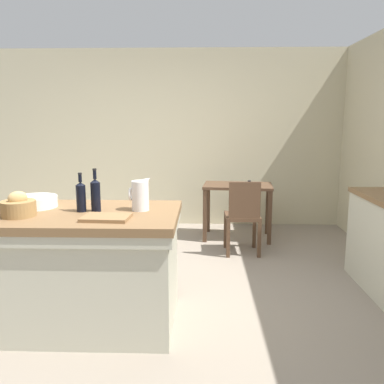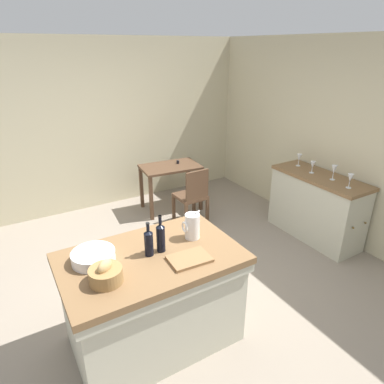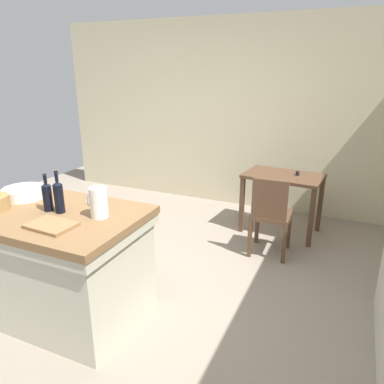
% 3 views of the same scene
% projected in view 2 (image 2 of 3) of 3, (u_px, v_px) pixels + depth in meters
% --- Properties ---
extents(ground_plane, '(6.76, 6.76, 0.00)m').
position_uv_depth(ground_plane, '(170.00, 291.00, 3.69)').
color(ground_plane, gray).
extents(wall_back, '(5.32, 0.12, 2.60)m').
position_uv_depth(wall_back, '(91.00, 127.00, 5.23)').
color(wall_back, beige).
rests_on(wall_back, ground).
extents(wall_right, '(0.12, 5.20, 2.60)m').
position_uv_depth(wall_right, '(346.00, 143.00, 4.39)').
color(wall_right, beige).
rests_on(wall_right, ground).
extents(island_table, '(1.45, 0.92, 0.89)m').
position_uv_depth(island_table, '(153.00, 296.00, 2.91)').
color(island_table, brown).
rests_on(island_table, ground).
extents(side_cabinet, '(0.52, 1.31, 0.90)m').
position_uv_depth(side_cabinet, '(316.00, 206.00, 4.60)').
color(side_cabinet, brown).
rests_on(side_cabinet, ground).
extents(writing_desk, '(0.95, 0.64, 0.78)m').
position_uv_depth(writing_desk, '(171.00, 173.00, 5.34)').
color(writing_desk, '#513826').
rests_on(writing_desk, ground).
extents(wooden_chair, '(0.41, 0.41, 0.89)m').
position_uv_depth(wooden_chair, '(192.00, 195.00, 4.87)').
color(wooden_chair, '#513826').
rests_on(wooden_chair, ground).
extents(pitcher, '(0.17, 0.13, 0.27)m').
position_uv_depth(pitcher, '(192.00, 226.00, 2.96)').
color(pitcher, white).
rests_on(pitcher, island_table).
extents(wash_bowl, '(0.34, 0.34, 0.09)m').
position_uv_depth(wash_bowl, '(93.00, 257.00, 2.66)').
color(wash_bowl, white).
rests_on(wash_bowl, island_table).
extents(bread_basket, '(0.24, 0.24, 0.18)m').
position_uv_depth(bread_basket, '(106.00, 274.00, 2.41)').
color(bread_basket, olive).
rests_on(bread_basket, island_table).
extents(cutting_board, '(0.34, 0.25, 0.02)m').
position_uv_depth(cutting_board, '(189.00, 259.00, 2.68)').
color(cutting_board, olive).
rests_on(cutting_board, island_table).
extents(wine_bottle_dark, '(0.07, 0.07, 0.33)m').
position_uv_depth(wine_bottle_dark, '(161.00, 237.00, 2.76)').
color(wine_bottle_dark, black).
rests_on(wine_bottle_dark, island_table).
extents(wine_bottle_amber, '(0.07, 0.07, 0.30)m').
position_uv_depth(wine_bottle_amber, '(149.00, 242.00, 2.71)').
color(wine_bottle_amber, black).
rests_on(wine_bottle_amber, island_table).
extents(wine_glass_far_left, '(0.07, 0.07, 0.18)m').
position_uv_depth(wine_glass_far_left, '(350.00, 178.00, 4.00)').
color(wine_glass_far_left, white).
rests_on(wine_glass_far_left, side_cabinet).
extents(wine_glass_left, '(0.07, 0.07, 0.19)m').
position_uv_depth(wine_glass_left, '(334.00, 170.00, 4.24)').
color(wine_glass_left, white).
rests_on(wine_glass_left, side_cabinet).
extents(wine_glass_middle, '(0.07, 0.07, 0.16)m').
position_uv_depth(wine_glass_middle, '(313.00, 165.00, 4.48)').
color(wine_glass_middle, white).
rests_on(wine_glass_middle, side_cabinet).
extents(wine_glass_right, '(0.07, 0.07, 0.17)m').
position_uv_depth(wine_glass_right, '(299.00, 158.00, 4.74)').
color(wine_glass_right, white).
rests_on(wine_glass_right, side_cabinet).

